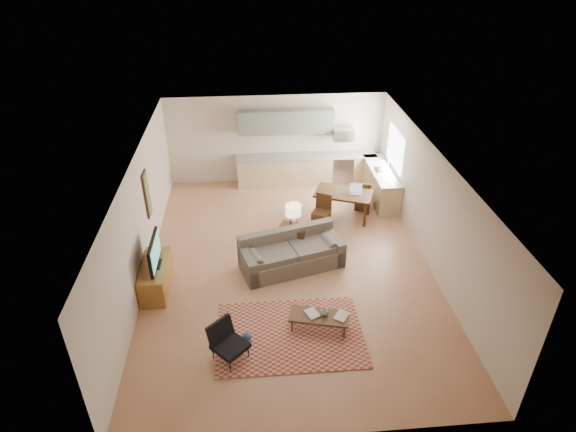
{
  "coord_description": "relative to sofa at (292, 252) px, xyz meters",
  "views": [
    {
      "loc": [
        -0.82,
        -9.11,
        6.82
      ],
      "look_at": [
        0.0,
        0.3,
        1.15
      ],
      "focal_mm": 30.0,
      "sensor_mm": 36.0,
      "label": 1
    }
  ],
  "objects": [
    {
      "name": "upper_cabinets",
      "position": [
        0.25,
        4.43,
        1.53
      ],
      "size": [
        2.8,
        0.34,
        0.7
      ],
      "primitive_type": "cube",
      "color": "slate",
      "rests_on": "room"
    },
    {
      "name": "dining_chair_near",
      "position": [
        0.94,
        1.71,
        0.02
      ],
      "size": [
        0.58,
        0.59,
        0.9
      ],
      "primitive_type": null,
      "rotation": [
        0.0,
        0.0,
        -0.46
      ],
      "color": "#311D0E",
      "rests_on": "floor"
    },
    {
      "name": "window_right",
      "position": [
        3.18,
        3.1,
        1.13
      ],
      "size": [
        0.02,
        1.4,
        1.05
      ],
      "primitive_type": "cube",
      "color": "white",
      "rests_on": "room"
    },
    {
      "name": "kitchen_microwave",
      "position": [
        1.95,
        4.3,
        1.13
      ],
      "size": [
        0.62,
        0.4,
        0.35
      ],
      "primitive_type": "cube",
      "color": "#A5A8AD",
      "rests_on": "room"
    },
    {
      "name": "rug",
      "position": [
        -0.24,
        -2.18,
        -0.41
      ],
      "size": [
        2.84,
        1.97,
        0.02
      ],
      "primitive_type": "cube",
      "rotation": [
        0.0,
        0.0,
        -0.0
      ],
      "color": "maroon",
      "rests_on": "floor"
    },
    {
      "name": "dining_table",
      "position": [
        1.6,
        2.15,
        -0.04
      ],
      "size": [
        1.71,
        1.36,
        0.76
      ],
      "primitive_type": null,
      "rotation": [
        0.0,
        0.0,
        -0.38
      ],
      "color": "#311D0E",
      "rests_on": "floor"
    },
    {
      "name": "tv_credenza",
      "position": [
        -3.02,
        -0.52,
        -0.1
      ],
      "size": [
        0.53,
        1.39,
        0.64
      ],
      "primitive_type": null,
      "color": "brown",
      "rests_on": "floor"
    },
    {
      "name": "console_table",
      "position": [
        0.08,
        0.58,
        -0.05
      ],
      "size": [
        0.76,
        0.65,
        0.75
      ],
      "primitive_type": null,
      "rotation": [
        0.0,
        0.0,
        -0.43
      ],
      "color": "#311D0E",
      "rests_on": "floor"
    },
    {
      "name": "book_a",
      "position": [
        0.1,
        -2.06,
        -0.06
      ],
      "size": [
        0.44,
        0.46,
        0.03
      ],
      "primitive_type": "imported",
      "rotation": [
        0.0,
        0.0,
        0.4
      ],
      "color": "maroon",
      "rests_on": "coffee_table"
    },
    {
      "name": "armchair",
      "position": [
        -1.38,
        -2.67,
        -0.06
      ],
      "size": [
        0.9,
        0.9,
        0.73
      ],
      "primitive_type": null,
      "rotation": [
        0.0,
        0.0,
        0.76
      ],
      "color": "black",
      "rests_on": "floor"
    },
    {
      "name": "coffee_table",
      "position": [
        0.34,
        -2.08,
        -0.25
      ],
      "size": [
        1.25,
        0.74,
        0.35
      ],
      "primitive_type": null,
      "rotation": [
        0.0,
        0.0,
        -0.25
      ],
      "color": "#462B16",
      "rests_on": "floor"
    },
    {
      "name": "soap_bottle",
      "position": [
        2.78,
        2.99,
        0.59
      ],
      "size": [
        0.12,
        0.12,
        0.19
      ],
      "primitive_type": "imported",
      "rotation": [
        0.0,
        0.0,
        -0.22
      ],
      "color": "#FFE5C2",
      "rests_on": "kitchen_counter_right"
    },
    {
      "name": "kitchen_counter_right",
      "position": [
        2.88,
        3.1,
        0.04
      ],
      "size": [
        0.64,
        2.26,
        0.92
      ],
      "primitive_type": null,
      "color": "tan",
      "rests_on": "ground"
    },
    {
      "name": "vase",
      "position": [
        0.44,
        -2.05,
        0.01
      ],
      "size": [
        0.24,
        0.24,
        0.17
      ],
      "primitive_type": "imported",
      "rotation": [
        0.0,
        0.0,
        0.25
      ],
      "color": "black",
      "rests_on": "coffee_table"
    },
    {
      "name": "kitchen_counter_back",
      "position": [
        0.85,
        4.28,
        0.04
      ],
      "size": [
        4.26,
        0.64,
        0.92
      ],
      "primitive_type": null,
      "color": "tan",
      "rests_on": "ground"
    },
    {
      "name": "sofa",
      "position": [
        0.0,
        0.0,
        0.0
      ],
      "size": [
        2.63,
        1.7,
        0.85
      ],
      "primitive_type": null,
      "rotation": [
        0.0,
        0.0,
        0.28
      ],
      "color": "#5F5649",
      "rests_on": "floor"
    },
    {
      "name": "table_lamp",
      "position": [
        0.08,
        0.58,
        0.62
      ],
      "size": [
        0.45,
        0.45,
        0.6
      ],
      "primitive_type": null,
      "rotation": [
        0.0,
        0.0,
        -0.27
      ],
      "color": "beige",
      "rests_on": "console_table"
    },
    {
      "name": "laptop",
      "position": [
        1.9,
        2.05,
        0.46
      ],
      "size": [
        0.36,
        0.3,
        0.24
      ],
      "primitive_type": null,
      "rotation": [
        0.0,
        0.0,
        -0.21
      ],
      "color": "#A5A8AD",
      "rests_on": "dining_table"
    },
    {
      "name": "book_b",
      "position": [
        0.68,
        -2.06,
        -0.06
      ],
      "size": [
        0.52,
        0.52,
        0.02
      ],
      "primitive_type": "imported",
      "rotation": [
        0.0,
        0.0,
        -0.6
      ],
      "color": "navy",
      "rests_on": "coffee_table"
    },
    {
      "name": "tv",
      "position": [
        -2.96,
        -0.52,
        0.54
      ],
      "size": [
        0.11,
        1.07,
        0.64
      ],
      "primitive_type": null,
      "color": "black",
      "rests_on": "tv_credenza"
    },
    {
      "name": "kitchen_range",
      "position": [
        1.95,
        4.28,
        0.03
      ],
      "size": [
        0.62,
        0.62,
        0.9
      ],
      "primitive_type": "cube",
      "color": "#A5A8AD",
      "rests_on": "ground"
    },
    {
      "name": "wall_art_left",
      "position": [
        -3.26,
        1.0,
        1.13
      ],
      "size": [
        0.06,
        0.42,
        1.1
      ],
      "primitive_type": null,
      "color": "olive",
      "rests_on": "room"
    },
    {
      "name": "room",
      "position": [
        -0.05,
        0.1,
        0.93
      ],
      "size": [
        9.0,
        9.0,
        9.0
      ],
      "color": "#AA704F",
      "rests_on": "ground"
    },
    {
      "name": "triptych",
      "position": [
        -0.15,
        4.57,
        1.33
      ],
      "size": [
        1.7,
        0.04,
        0.5
      ],
      "primitive_type": null,
      "color": "#FFE5C2",
      "rests_on": "room"
    },
    {
      "name": "dining_chair_far",
      "position": [
        2.26,
        2.58,
        0.01
      ],
      "size": [
        0.54,
        0.55,
        0.87
      ],
      "primitive_type": null,
      "rotation": [
        0.0,
        0.0,
        2.79
      ],
      "color": "#311D0E",
      "rests_on": "floor"
    }
  ]
}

